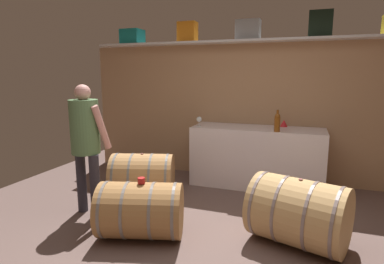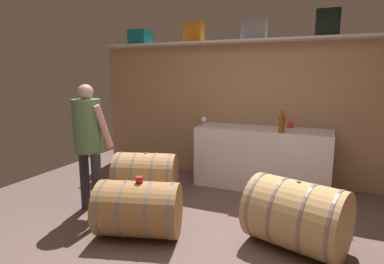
% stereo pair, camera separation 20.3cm
% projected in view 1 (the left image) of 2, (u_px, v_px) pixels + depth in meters
% --- Properties ---
extents(ground_plane, '(6.43, 8.02, 0.02)m').
position_uv_depth(ground_plane, '(217.00, 227.00, 3.41)').
color(ground_plane, brown).
extents(back_wall_panel, '(5.23, 0.10, 2.06)m').
position_uv_depth(back_wall_panel, '(248.00, 112.00, 4.90)').
color(back_wall_panel, tan).
rests_on(back_wall_panel, ground).
extents(high_shelf_board, '(4.81, 0.40, 0.03)m').
position_uv_depth(high_shelf_board, '(248.00, 41.00, 4.58)').
color(high_shelf_board, silver).
rests_on(high_shelf_board, back_wall_panel).
extents(toolcase_teal, '(0.33, 0.30, 0.23)m').
position_uv_depth(toolcase_teal, '(132.00, 37.00, 5.18)').
color(toolcase_teal, '#147878').
rests_on(toolcase_teal, high_shelf_board).
extents(toolcase_orange, '(0.29, 0.19, 0.30)m').
position_uv_depth(toolcase_orange, '(187.00, 32.00, 4.86)').
color(toolcase_orange, orange).
rests_on(toolcase_orange, high_shelf_board).
extents(toolcase_grey, '(0.35, 0.20, 0.29)m').
position_uv_depth(toolcase_grey, '(248.00, 30.00, 4.55)').
color(toolcase_grey, gray).
rests_on(toolcase_grey, high_shelf_board).
extents(toolcase_black, '(0.30, 0.22, 0.34)m').
position_uv_depth(toolcase_black, '(320.00, 24.00, 4.23)').
color(toolcase_black, black).
rests_on(toolcase_black, high_shelf_board).
extents(work_cabinet, '(1.85, 0.63, 0.86)m').
position_uv_depth(work_cabinet, '(257.00, 157.00, 4.60)').
color(work_cabinet, white).
rests_on(work_cabinet, ground).
extents(wine_bottle_amber, '(0.08, 0.08, 0.29)m').
position_uv_depth(wine_bottle_amber, '(277.00, 122.00, 4.18)').
color(wine_bottle_amber, brown).
rests_on(wine_bottle_amber, work_cabinet).
extents(wine_glass, '(0.08, 0.08, 0.14)m').
position_uv_depth(wine_glass, '(199.00, 120.00, 4.63)').
color(wine_glass, white).
rests_on(wine_glass, work_cabinet).
extents(red_funnel, '(0.11, 0.11, 0.10)m').
position_uv_depth(red_funnel, '(284.00, 123.00, 4.60)').
color(red_funnel, red).
rests_on(red_funnel, work_cabinet).
extents(wine_barrel_near, '(0.93, 0.75, 0.57)m').
position_uv_depth(wine_barrel_near, '(141.00, 210.00, 3.14)').
color(wine_barrel_near, '#9D6E3D').
rests_on(wine_barrel_near, ground).
extents(wine_barrel_far, '(1.01, 0.87, 0.65)m').
position_uv_depth(wine_barrel_far, '(299.00, 212.00, 2.99)').
color(wine_barrel_far, tan).
rests_on(wine_barrel_far, ground).
extents(wine_barrel_flank, '(0.93, 0.78, 0.60)m').
position_uv_depth(wine_barrel_flank, '(143.00, 176.00, 4.17)').
color(wine_barrel_flank, '#B4834E').
rests_on(wine_barrel_flank, ground).
extents(tasting_cup, '(0.07, 0.07, 0.06)m').
position_uv_depth(tasting_cup, '(141.00, 180.00, 3.08)').
color(tasting_cup, red).
rests_on(tasting_cup, wine_barrel_near).
extents(winemaker_pouring, '(0.48, 0.40, 1.50)m').
position_uv_depth(winemaker_pouring, '(86.00, 136.00, 3.55)').
color(winemaker_pouring, '#2F2C35').
rests_on(winemaker_pouring, ground).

